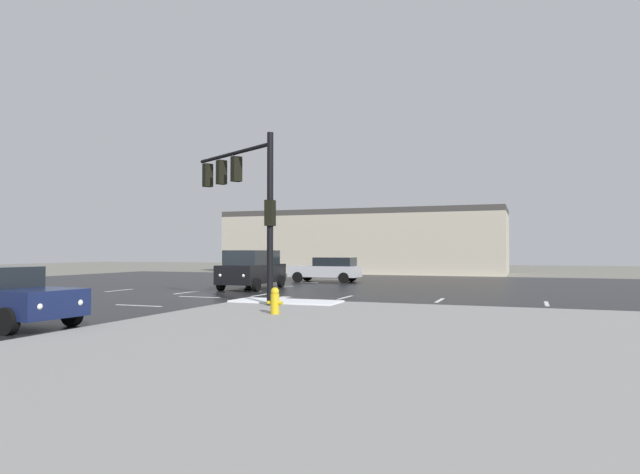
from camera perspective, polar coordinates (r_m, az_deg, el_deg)
ground_plane at (r=26.38m, az=-9.94°, el=-5.81°), size 120.00×120.00×0.00m
road_asphalt at (r=26.38m, az=-9.94°, el=-5.79°), size 44.00×44.00×0.02m
sidewalk_corner at (r=10.94m, az=13.52°, el=-11.69°), size 18.00×18.00×0.14m
snow_strip_curbside at (r=20.53m, az=-3.51°, el=-6.61°), size 4.00×1.60×0.06m
lane_markings at (r=24.59m, az=-9.15°, el=-6.08°), size 36.15×36.15×0.01m
traffic_signal_mast at (r=20.79m, az=-7.73°, el=4.81°), size 4.53×2.74×6.01m
fire_hydrant at (r=16.71m, az=-4.66°, el=-6.54°), size 0.48×0.26×0.79m
strip_building_background at (r=51.34m, az=4.49°, el=-0.51°), size 25.28×8.00×5.68m
sedan_silver at (r=35.64m, az=0.78°, el=-3.31°), size 4.58×2.13×1.58m
suv_black at (r=29.36m, az=-6.98°, el=-3.24°), size 2.37×4.92×2.03m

